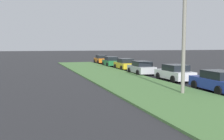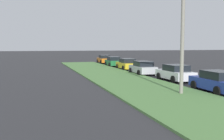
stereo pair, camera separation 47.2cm
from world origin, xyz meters
TOP-DOWN VIEW (x-y plane):
  - grass_median at (10.00, 7.95)m, footprint 60.00×6.00m
  - parked_car_blue at (6.87, 3.84)m, footprint 4.38×2.18m
  - parked_car_white at (12.76, 3.64)m, footprint 4.32×2.05m
  - parked_car_silver at (18.58, 4.28)m, footprint 4.37×2.16m
  - parked_car_yellow at (24.51, 3.97)m, footprint 4.35×2.11m
  - parked_car_green at (30.41, 4.02)m, footprint 4.39×2.19m
  - parked_car_orange at (37.19, 3.67)m, footprint 4.35×2.12m
  - streetlight at (6.53, 6.42)m, footprint 1.07×2.81m

SIDE VIEW (x-z plane):
  - grass_median at x=10.00m, z-range 0.00..0.12m
  - parked_car_blue at x=6.87m, z-range -0.02..1.45m
  - parked_car_white at x=12.76m, z-range -0.02..1.45m
  - parked_car_silver at x=18.58m, z-range -0.02..1.45m
  - parked_car_yellow at x=24.51m, z-range -0.02..1.45m
  - parked_car_green at x=30.41m, z-range -0.02..1.45m
  - parked_car_orange at x=37.19m, z-range -0.02..1.45m
  - streetlight at x=6.53m, z-range 0.64..8.14m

